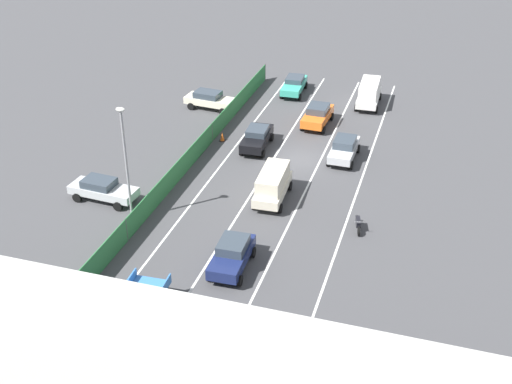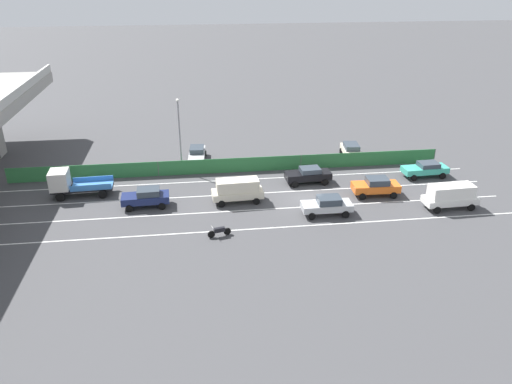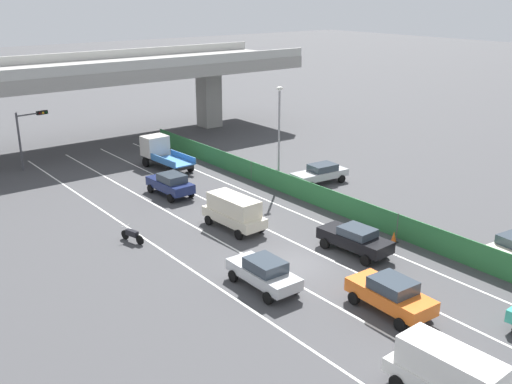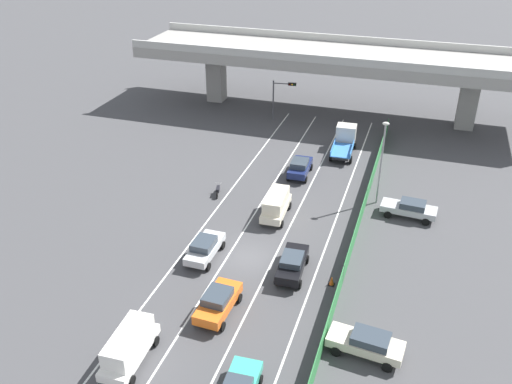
{
  "view_description": "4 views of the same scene",
  "coord_description": "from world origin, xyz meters",
  "px_view_note": "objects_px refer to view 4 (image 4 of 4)",
  "views": [
    {
      "loc": [
        -10.28,
        44.02,
        22.88
      ],
      "look_at": [
        0.89,
        7.83,
        1.22
      ],
      "focal_mm": 46.38,
      "sensor_mm": 36.0,
      "label": 1
    },
    {
      "loc": [
        -41.09,
        10.01,
        19.94
      ],
      "look_at": [
        -0.4,
        4.78,
        1.13
      ],
      "focal_mm": 34.91,
      "sensor_mm": 36.0,
      "label": 2
    },
    {
      "loc": [
        -20.49,
        -22.53,
        14.64
      ],
      "look_at": [
        1.45,
        5.78,
        2.4
      ],
      "focal_mm": 41.49,
      "sensor_mm": 36.0,
      "label": 3
    },
    {
      "loc": [
        11.05,
        -32.74,
        24.93
      ],
      "look_at": [
        -2.3,
        8.38,
        0.97
      ],
      "focal_mm": 38.4,
      "sensor_mm": 36.0,
      "label": 4
    }
  ],
  "objects_px": {
    "parked_sedan_cream": "(367,343)",
    "parked_wagon_silver": "(410,208)",
    "car_sedan_silver": "(205,248)",
    "motorcycle": "(218,190)",
    "car_sedan_black": "(292,263)",
    "car_taxi_orange": "(218,302)",
    "traffic_cone": "(332,281)",
    "flatbed_truck_blue": "(345,139)",
    "car_van_cream": "(276,204)",
    "car_van_white": "(129,346)",
    "street_lamp": "(382,156)",
    "traffic_light": "(281,93)",
    "car_sedan_navy": "(300,167)"
  },
  "relations": [
    {
      "from": "car_sedan_navy",
      "to": "car_van_white",
      "type": "bearing_deg",
      "value": -97.88
    },
    {
      "from": "car_van_white",
      "to": "parked_sedan_cream",
      "type": "height_order",
      "value": "car_van_white"
    },
    {
      "from": "car_van_white",
      "to": "flatbed_truck_blue",
      "type": "relative_size",
      "value": 0.86
    },
    {
      "from": "car_sedan_silver",
      "to": "parked_sedan_cream",
      "type": "xyz_separation_m",
      "value": [
        13.22,
        -6.27,
        -0.0
      ]
    },
    {
      "from": "car_van_cream",
      "to": "parked_sedan_cream",
      "type": "distance_m",
      "value": 16.85
    },
    {
      "from": "motorcycle",
      "to": "flatbed_truck_blue",
      "type": "bearing_deg",
      "value": 54.76
    },
    {
      "from": "parked_wagon_silver",
      "to": "parked_sedan_cream",
      "type": "bearing_deg",
      "value": -94.26
    },
    {
      "from": "car_van_cream",
      "to": "traffic_cone",
      "type": "distance_m",
      "value": 10.14
    },
    {
      "from": "car_van_cream",
      "to": "motorcycle",
      "type": "relative_size",
      "value": 2.48
    },
    {
      "from": "motorcycle",
      "to": "street_lamp",
      "type": "relative_size",
      "value": 0.25
    },
    {
      "from": "car_sedan_silver",
      "to": "car_sedan_black",
      "type": "relative_size",
      "value": 0.95
    },
    {
      "from": "parked_sedan_cream",
      "to": "traffic_light",
      "type": "bearing_deg",
      "value": 113.44
    },
    {
      "from": "car_sedan_black",
      "to": "traffic_cone",
      "type": "relative_size",
      "value": 6.36
    },
    {
      "from": "car_taxi_orange",
      "to": "motorcycle",
      "type": "height_order",
      "value": "car_taxi_orange"
    },
    {
      "from": "traffic_light",
      "to": "car_sedan_silver",
      "type": "bearing_deg",
      "value": -85.69
    },
    {
      "from": "car_van_white",
      "to": "motorcycle",
      "type": "bearing_deg",
      "value": 96.97
    },
    {
      "from": "street_lamp",
      "to": "parked_sedan_cream",
      "type": "bearing_deg",
      "value": -84.92
    },
    {
      "from": "car_taxi_orange",
      "to": "traffic_cone",
      "type": "bearing_deg",
      "value": 38.53
    },
    {
      "from": "parked_sedan_cream",
      "to": "car_sedan_silver",
      "type": "bearing_deg",
      "value": 154.64
    },
    {
      "from": "car_taxi_orange",
      "to": "car_sedan_black",
      "type": "bearing_deg",
      "value": 57.65
    },
    {
      "from": "car_sedan_navy",
      "to": "car_sedan_silver",
      "type": "xyz_separation_m",
      "value": [
        -3.59,
        -15.74,
        -0.04
      ]
    },
    {
      "from": "parked_wagon_silver",
      "to": "traffic_cone",
      "type": "xyz_separation_m",
      "value": [
        -4.57,
        -11.28,
        -0.53
      ]
    },
    {
      "from": "motorcycle",
      "to": "traffic_light",
      "type": "relative_size",
      "value": 0.38
    },
    {
      "from": "car_van_cream",
      "to": "parked_wagon_silver",
      "type": "relative_size",
      "value": 0.99
    },
    {
      "from": "parked_sedan_cream",
      "to": "parked_wagon_silver",
      "type": "relative_size",
      "value": 0.99
    },
    {
      "from": "car_van_white",
      "to": "car_sedan_black",
      "type": "distance_m",
      "value": 13.35
    },
    {
      "from": "car_van_white",
      "to": "car_sedan_black",
      "type": "height_order",
      "value": "car_van_white"
    },
    {
      "from": "motorcycle",
      "to": "parked_wagon_silver",
      "type": "xyz_separation_m",
      "value": [
        17.2,
        1.42,
        0.41
      ]
    },
    {
      "from": "car_van_white",
      "to": "traffic_light",
      "type": "height_order",
      "value": "traffic_light"
    },
    {
      "from": "car_sedan_black",
      "to": "car_van_white",
      "type": "bearing_deg",
      "value": -121.86
    },
    {
      "from": "flatbed_truck_blue",
      "to": "traffic_cone",
      "type": "relative_size",
      "value": 7.79
    },
    {
      "from": "car_sedan_black",
      "to": "parked_sedan_cream",
      "type": "distance_m",
      "value": 8.98
    },
    {
      "from": "parked_wagon_silver",
      "to": "traffic_light",
      "type": "height_order",
      "value": "traffic_light"
    },
    {
      "from": "car_van_cream",
      "to": "car_sedan_silver",
      "type": "bearing_deg",
      "value": -115.06
    },
    {
      "from": "car_sedan_silver",
      "to": "motorcycle",
      "type": "bearing_deg",
      "value": 105.7
    },
    {
      "from": "flatbed_truck_blue",
      "to": "traffic_cone",
      "type": "distance_m",
      "value": 23.48
    },
    {
      "from": "car_van_white",
      "to": "motorcycle",
      "type": "relative_size",
      "value": 2.54
    },
    {
      "from": "car_van_white",
      "to": "parked_wagon_silver",
      "type": "height_order",
      "value": "car_van_white"
    },
    {
      "from": "parked_sedan_cream",
      "to": "traffic_light",
      "type": "height_order",
      "value": "traffic_light"
    },
    {
      "from": "car_sedan_black",
      "to": "flatbed_truck_blue",
      "type": "bearing_deg",
      "value": 90.33
    },
    {
      "from": "car_van_white",
      "to": "flatbed_truck_blue",
      "type": "distance_m",
      "value": 34.88
    },
    {
      "from": "car_sedan_silver",
      "to": "flatbed_truck_blue",
      "type": "relative_size",
      "value": 0.77
    },
    {
      "from": "car_van_white",
      "to": "car_sedan_silver",
      "type": "bearing_deg",
      "value": 89.25
    },
    {
      "from": "traffic_light",
      "to": "street_lamp",
      "type": "xyz_separation_m",
      "value": [
        13.74,
        -16.67,
        1.14
      ]
    },
    {
      "from": "parked_sedan_cream",
      "to": "parked_wagon_silver",
      "type": "distance_m",
      "value": 17.31
    },
    {
      "from": "car_taxi_orange",
      "to": "parked_wagon_silver",
      "type": "height_order",
      "value": "car_taxi_orange"
    },
    {
      "from": "car_sedan_black",
      "to": "flatbed_truck_blue",
      "type": "xyz_separation_m",
      "value": [
        -0.13,
        22.85,
        0.42
      ]
    },
    {
      "from": "parked_sedan_cream",
      "to": "street_lamp",
      "type": "relative_size",
      "value": 0.61
    },
    {
      "from": "car_van_cream",
      "to": "car_van_white",
      "type": "distance_m",
      "value": 19.09
    },
    {
      "from": "car_sedan_black",
      "to": "motorcycle",
      "type": "xyz_separation_m",
      "value": [
        -9.59,
        9.46,
        -0.45
      ]
    }
  ]
}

